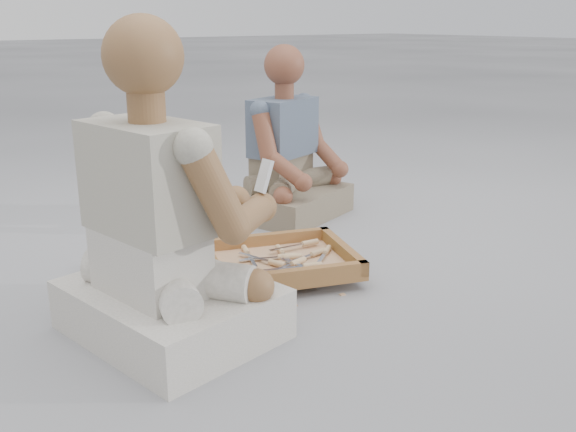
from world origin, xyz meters
TOP-DOWN VIEW (x-y plane):
  - ground at (0.00, 0.00)m, footprint 60.00×60.00m
  - carved_panel at (-0.18, 0.49)m, footprint 0.64×0.49m
  - tool_tray at (0.02, 0.32)m, footprint 0.65×0.59m
  - chisel_0 at (0.21, 0.28)m, footprint 0.19×0.15m
  - chisel_1 at (0.05, 0.14)m, footprint 0.06×0.22m
  - chisel_2 at (-0.03, 0.30)m, footprint 0.08×0.22m
  - chisel_3 at (0.05, 0.19)m, footprint 0.21×0.09m
  - chisel_4 at (0.19, 0.39)m, footprint 0.22×0.04m
  - chisel_5 at (0.06, 0.33)m, footprint 0.20×0.12m
  - chisel_6 at (0.04, 0.34)m, footprint 0.21×0.10m
  - chisel_7 at (0.16, 0.29)m, footprint 0.22×0.04m
  - chisel_8 at (-0.04, 0.46)m, footprint 0.09×0.21m
  - chisel_9 at (0.08, 0.39)m, footprint 0.09×0.21m
  - chisel_10 at (0.03, 0.24)m, footprint 0.22×0.06m
  - wood_chip_0 at (-0.04, 0.20)m, footprint 0.02×0.02m
  - wood_chip_1 at (0.35, 0.25)m, footprint 0.02×0.02m
  - wood_chip_2 at (0.26, 0.52)m, footprint 0.02×0.02m
  - wood_chip_3 at (-0.09, 0.08)m, footprint 0.02×0.02m
  - wood_chip_4 at (0.10, 0.05)m, footprint 0.02×0.02m
  - wood_chip_5 at (-0.06, 0.56)m, footprint 0.02×0.02m
  - wood_chip_6 at (0.04, 0.52)m, footprint 0.02×0.02m
  - wood_chip_7 at (-0.25, 0.20)m, footprint 0.02×0.02m
  - craftsman at (-0.52, 0.15)m, footprint 0.69×0.69m
  - companion at (0.52, 0.96)m, footprint 0.64×0.57m
  - mobile_phone at (-0.16, 0.16)m, footprint 0.05×0.05m

SIDE VIEW (x-z plane):
  - ground at x=0.00m, z-range 0.00..0.00m
  - wood_chip_0 at x=-0.04m, z-range 0.00..0.00m
  - wood_chip_1 at x=0.35m, z-range 0.00..0.00m
  - wood_chip_2 at x=0.26m, z-range 0.00..0.00m
  - wood_chip_3 at x=-0.09m, z-range 0.00..0.00m
  - wood_chip_4 at x=0.10m, z-range 0.00..0.00m
  - wood_chip_5 at x=-0.06m, z-range 0.00..0.00m
  - wood_chip_6 at x=0.04m, z-range 0.00..0.00m
  - wood_chip_7 at x=-0.25m, z-range 0.00..0.00m
  - carved_panel at x=-0.18m, z-range 0.00..0.04m
  - tool_tray at x=0.02m, z-range 0.03..0.10m
  - chisel_6 at x=0.04m, z-range 0.06..0.08m
  - chisel_5 at x=0.06m, z-range 0.06..0.08m
  - chisel_8 at x=-0.04m, z-range 0.06..0.08m
  - chisel_9 at x=0.08m, z-range 0.06..0.08m
  - chisel_0 at x=0.21m, z-range 0.06..0.08m
  - chisel_7 at x=0.16m, z-range 0.06..0.09m
  - chisel_2 at x=-0.03m, z-range 0.07..0.09m
  - chisel_3 at x=0.05m, z-range 0.07..0.09m
  - chisel_1 at x=0.05m, z-range 0.07..0.09m
  - chisel_10 at x=0.03m, z-range 0.07..0.09m
  - chisel_4 at x=0.19m, z-range 0.07..0.09m
  - companion at x=0.52m, z-range -0.14..0.69m
  - craftsman at x=-0.52m, z-range -0.15..0.80m
  - mobile_phone at x=-0.16m, z-range 0.40..0.51m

